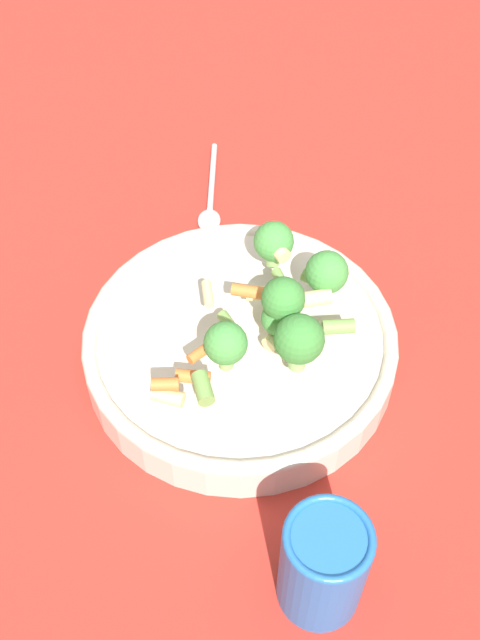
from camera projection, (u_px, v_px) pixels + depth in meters
name	position (u px, v px, depth m)	size (l,w,h in m)	color
ground_plane	(240.00, 359.00, 0.73)	(3.00, 3.00, 0.00)	#B72D23
bowl	(240.00, 344.00, 0.71)	(0.30, 0.30, 0.05)	beige
pasta_salad	(281.00, 303.00, 0.66)	(0.16, 0.22, 0.08)	#8CB766
cup	(323.00, 564.00, 0.54)	(0.06, 0.06, 0.10)	#2366B2
spoon	(210.00, 203.00, 0.87)	(0.15, 0.08, 0.01)	silver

